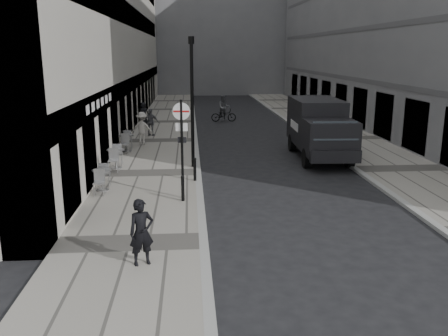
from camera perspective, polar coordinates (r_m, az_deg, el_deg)
The scene contains 17 objects.
ground at distance 10.73m, azimuth -2.01°, elevation -14.81°, with size 120.00×120.00×0.00m, color black.
sidewalk at distance 27.93m, azimuth -7.56°, elevation 3.22°, with size 4.00×60.00×0.12m, color gray.
far_sidewalk at distance 29.40m, azimuth 14.41°, elevation 3.43°, with size 4.00×60.00×0.12m, color gray.
building_far at distance 65.70m, azimuth -2.71°, elevation 18.93°, with size 24.00×16.00×22.00m, color slate.
walking_man at distance 11.61m, azimuth -9.90°, elevation -7.62°, with size 0.60×0.39×1.64m, color black.
sign_post at distance 16.31m, azimuth -5.10°, elevation 3.86°, with size 0.59×0.14×3.46m.
lamppost at distance 20.85m, azimuth -3.86°, elevation 8.62°, with size 0.25×0.25×5.65m.
bollard_near at distance 18.91m, azimuth -3.53°, elevation -0.23°, with size 0.12×0.12×0.88m, color black.
bollard_far at distance 16.39m, azimuth -4.98°, elevation -2.53°, with size 0.11×0.11×0.84m, color black.
panel_van at distance 23.79m, azimuth 11.35°, elevation 5.00°, with size 2.47×6.13×2.85m.
cyclist at distance 35.87m, azimuth -0.03°, elevation 6.85°, with size 1.87×0.71×2.01m.
pedestrian_a at distance 29.35m, azimuth -8.79°, elevation 5.47°, with size 0.98×0.41×1.68m, color #5C5B60.
pedestrian_b at distance 26.63m, azimuth -9.83°, elevation 4.73°, with size 1.17×0.67×1.81m, color #AFA9A1.
pedestrian_c at distance 34.50m, azimuth -9.65°, elevation 6.54°, with size 0.75×0.49×1.53m, color black.
cafe_table_near at distance 18.10m, azimuth -14.47°, elevation -1.19°, with size 0.72×1.62×0.93m.
cafe_table_mid at distance 21.39m, azimuth -12.89°, elevation 1.28°, with size 0.78×1.76×1.00m.
cafe_table_far at distance 25.00m, azimuth -11.65°, elevation 3.14°, with size 0.79×1.77×1.01m.
Camera 1 is at (-0.32, -9.42, 5.14)m, focal length 38.00 mm.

